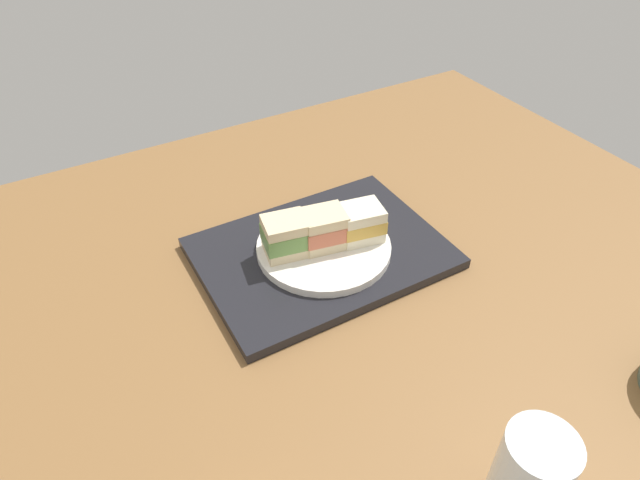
# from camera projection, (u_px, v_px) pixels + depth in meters

# --- Properties ---
(ground_plane) EXTENTS (1.40, 1.00, 0.03)m
(ground_plane) POSITION_uv_depth(u_px,v_px,m) (306.00, 291.00, 0.81)
(ground_plane) COLOR brown
(serving_tray) EXTENTS (0.36, 0.26, 0.02)m
(serving_tray) POSITION_uv_depth(u_px,v_px,m) (321.00, 253.00, 0.84)
(serving_tray) COLOR black
(serving_tray) RESTS_ON ground_plane
(sandwich_plate) EXTENTS (0.20, 0.20, 0.01)m
(sandwich_plate) POSITION_uv_depth(u_px,v_px,m) (324.00, 247.00, 0.83)
(sandwich_plate) COLOR white
(sandwich_plate) RESTS_ON serving_tray
(sandwich_near) EXTENTS (0.07, 0.06, 0.05)m
(sandwich_near) POSITION_uv_depth(u_px,v_px,m) (361.00, 223.00, 0.82)
(sandwich_near) COLOR #EFE5C1
(sandwich_near) RESTS_ON sandwich_plate
(sandwich_middle) EXTENTS (0.07, 0.06, 0.06)m
(sandwich_middle) POSITION_uv_depth(u_px,v_px,m) (324.00, 229.00, 0.81)
(sandwich_middle) COLOR beige
(sandwich_middle) RESTS_ON sandwich_plate
(sandwich_far) EXTENTS (0.07, 0.06, 0.06)m
(sandwich_far) POSITION_uv_depth(u_px,v_px,m) (286.00, 236.00, 0.79)
(sandwich_far) COLOR beige
(sandwich_far) RESTS_ON sandwich_plate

